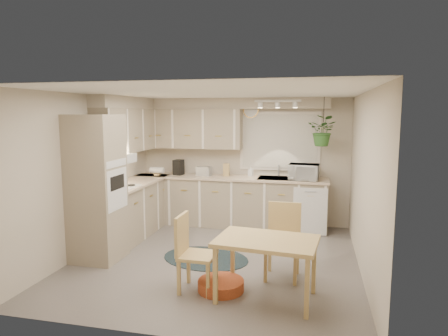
# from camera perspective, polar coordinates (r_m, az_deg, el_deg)

# --- Properties ---
(floor) EXTENTS (4.20, 4.20, 0.00)m
(floor) POSITION_cam_1_polar(r_m,az_deg,el_deg) (5.98, -1.06, -12.88)
(floor) COLOR #625B56
(floor) RESTS_ON ground
(ceiling) EXTENTS (4.20, 4.20, 0.00)m
(ceiling) POSITION_cam_1_polar(r_m,az_deg,el_deg) (5.61, -1.12, 10.73)
(ceiling) COLOR white
(ceiling) RESTS_ON wall_back
(wall_back) EXTENTS (4.00, 0.04, 2.40)m
(wall_back) POSITION_cam_1_polar(r_m,az_deg,el_deg) (7.71, 2.72, 0.97)
(wall_back) COLOR #B9AD99
(wall_back) RESTS_ON floor
(wall_front) EXTENTS (4.00, 0.04, 2.40)m
(wall_front) POSITION_cam_1_polar(r_m,az_deg,el_deg) (3.71, -9.06, -6.50)
(wall_front) COLOR #B9AD99
(wall_front) RESTS_ON floor
(wall_left) EXTENTS (0.04, 4.20, 2.40)m
(wall_left) POSITION_cam_1_polar(r_m,az_deg,el_deg) (6.46, -18.58, -0.75)
(wall_left) COLOR #B9AD99
(wall_left) RESTS_ON floor
(wall_right) EXTENTS (0.04, 4.20, 2.40)m
(wall_right) POSITION_cam_1_polar(r_m,az_deg,el_deg) (5.54, 19.41, -2.13)
(wall_right) COLOR #B9AD99
(wall_right) RESTS_ON floor
(base_cab_left) EXTENTS (0.60, 1.85, 0.90)m
(base_cab_left) POSITION_cam_1_polar(r_m,az_deg,el_deg) (7.21, -12.62, -5.75)
(base_cab_left) COLOR gray
(base_cab_left) RESTS_ON floor
(base_cab_back) EXTENTS (3.60, 0.60, 0.90)m
(base_cab_back) POSITION_cam_1_polar(r_m,az_deg,el_deg) (7.58, 0.78, -4.89)
(base_cab_back) COLOR gray
(base_cab_back) RESTS_ON floor
(counter_left) EXTENTS (0.64, 1.89, 0.04)m
(counter_left) POSITION_cam_1_polar(r_m,az_deg,el_deg) (7.11, -12.66, -2.07)
(counter_left) COLOR #C9B492
(counter_left) RESTS_ON base_cab_left
(counter_back) EXTENTS (3.64, 0.64, 0.04)m
(counter_back) POSITION_cam_1_polar(r_m,az_deg,el_deg) (7.48, 0.77, -1.39)
(counter_back) COLOR #C9B492
(counter_back) RESTS_ON base_cab_back
(oven_stack) EXTENTS (0.65, 0.65, 2.10)m
(oven_stack) POSITION_cam_1_polar(r_m,az_deg,el_deg) (6.00, -17.74, -2.79)
(oven_stack) COLOR gray
(oven_stack) RESTS_ON floor
(wall_oven_face) EXTENTS (0.02, 0.56, 0.58)m
(wall_oven_face) POSITION_cam_1_polar(r_m,az_deg,el_deg) (5.84, -15.03, -2.96)
(wall_oven_face) COLOR silver
(wall_oven_face) RESTS_ON oven_stack
(upper_cab_left) EXTENTS (0.35, 2.00, 0.75)m
(upper_cab_left) POSITION_cam_1_polar(r_m,az_deg,el_deg) (7.19, -13.42, 5.28)
(upper_cab_left) COLOR gray
(upper_cab_left) RESTS_ON wall_left
(upper_cab_back) EXTENTS (2.00, 0.35, 0.75)m
(upper_cab_back) POSITION_cam_1_polar(r_m,az_deg,el_deg) (7.73, -4.83, 5.62)
(upper_cab_back) COLOR gray
(upper_cab_back) RESTS_ON wall_back
(soffit_left) EXTENTS (0.30, 2.00, 0.20)m
(soffit_left) POSITION_cam_1_polar(r_m,az_deg,el_deg) (7.19, -13.72, 9.05)
(soffit_left) COLOR #B9AD99
(soffit_left) RESTS_ON wall_left
(soffit_back) EXTENTS (3.60, 0.30, 0.20)m
(soffit_back) POSITION_cam_1_polar(r_m,az_deg,el_deg) (7.55, 1.05, 9.20)
(soffit_back) COLOR #B9AD99
(soffit_back) RESTS_ON wall_back
(cooktop) EXTENTS (0.52, 0.58, 0.02)m
(cooktop) POSITION_cam_1_polar(r_m,az_deg,el_deg) (6.60, -14.75, -2.67)
(cooktop) COLOR silver
(cooktop) RESTS_ON counter_left
(range_hood) EXTENTS (0.40, 0.60, 0.14)m
(range_hood) POSITION_cam_1_polar(r_m,az_deg,el_deg) (6.54, -15.04, 1.26)
(range_hood) COLOR silver
(range_hood) RESTS_ON upper_cab_left
(window_blinds) EXTENTS (1.40, 0.02, 1.00)m
(window_blinds) POSITION_cam_1_polar(r_m,az_deg,el_deg) (7.55, 7.94, 3.81)
(window_blinds) COLOR silver
(window_blinds) RESTS_ON wall_back
(window_frame) EXTENTS (1.50, 0.02, 1.10)m
(window_frame) POSITION_cam_1_polar(r_m,az_deg,el_deg) (7.56, 7.95, 3.81)
(window_frame) COLOR silver
(window_frame) RESTS_ON wall_back
(sink) EXTENTS (0.70, 0.48, 0.10)m
(sink) POSITION_cam_1_polar(r_m,az_deg,el_deg) (7.36, 7.65, -1.77)
(sink) COLOR #A8AAAF
(sink) RESTS_ON counter_back
(dishwasher_front) EXTENTS (0.58, 0.02, 0.83)m
(dishwasher_front) POSITION_cam_1_polar(r_m,az_deg,el_deg) (7.12, 12.18, -6.10)
(dishwasher_front) COLOR silver
(dishwasher_front) RESTS_ON base_cab_back
(track_light_bar) EXTENTS (0.80, 0.04, 0.04)m
(track_light_bar) POSITION_cam_1_polar(r_m,az_deg,el_deg) (7.02, 7.67, 9.49)
(track_light_bar) COLOR silver
(track_light_bar) RESTS_ON ceiling
(wall_clock) EXTENTS (0.30, 0.03, 0.30)m
(wall_clock) POSITION_cam_1_polar(r_m,az_deg,el_deg) (7.60, 3.85, 8.27)
(wall_clock) COLOR #E5AD50
(wall_clock) RESTS_ON wall_back
(dining_table) EXTENTS (1.20, 0.86, 0.71)m
(dining_table) POSITION_cam_1_polar(r_m,az_deg,el_deg) (4.71, 6.04, -14.15)
(dining_table) COLOR tan
(dining_table) RESTS_ON floor
(chair_left) EXTENTS (0.44, 0.44, 0.92)m
(chair_left) POSITION_cam_1_polar(r_m,az_deg,el_deg) (4.86, -3.79, -12.06)
(chair_left) COLOR tan
(chair_left) RESTS_ON floor
(chair_back) EXTENTS (0.46, 0.46, 0.96)m
(chair_back) POSITION_cam_1_polar(r_m,az_deg,el_deg) (5.24, 8.33, -10.43)
(chair_back) COLOR tan
(chair_back) RESTS_ON floor
(braided_rug) EXTENTS (1.47, 1.21, 0.01)m
(braided_rug) POSITION_cam_1_polar(r_m,az_deg,el_deg) (6.01, -2.64, -12.73)
(braided_rug) COLOR black
(braided_rug) RESTS_ON floor
(pet_bed) EXTENTS (0.57, 0.57, 0.13)m
(pet_bed) POSITION_cam_1_polar(r_m,az_deg,el_deg) (5.00, -0.44, -16.40)
(pet_bed) COLOR #B04923
(pet_bed) RESTS_ON floor
(microwave) EXTENTS (0.54, 0.33, 0.35)m
(microwave) POSITION_cam_1_polar(r_m,az_deg,el_deg) (7.20, 11.32, -0.33)
(microwave) COLOR silver
(microwave) RESTS_ON counter_back
(soap_bottle) EXTENTS (0.11, 0.20, 0.09)m
(soap_bottle) POSITION_cam_1_polar(r_m,az_deg,el_deg) (7.56, 3.84, -0.82)
(soap_bottle) COLOR silver
(soap_bottle) RESTS_ON counter_back
(hanging_plant) EXTENTS (0.64, 0.67, 0.42)m
(hanging_plant) POSITION_cam_1_polar(r_m,az_deg,el_deg) (7.14, 13.97, 4.71)
(hanging_plant) COLOR #2F5F26
(hanging_plant) RESTS_ON ceiling
(coffee_maker) EXTENTS (0.18, 0.22, 0.29)m
(coffee_maker) POSITION_cam_1_polar(r_m,az_deg,el_deg) (7.74, -6.51, 0.10)
(coffee_maker) COLOR black
(coffee_maker) RESTS_ON counter_back
(toaster) EXTENTS (0.30, 0.21, 0.17)m
(toaster) POSITION_cam_1_polar(r_m,az_deg,el_deg) (7.62, -2.89, -0.44)
(toaster) COLOR #A8AAAF
(toaster) RESTS_ON counter_back
(knife_block) EXTENTS (0.11, 0.11, 0.24)m
(knife_block) POSITION_cam_1_polar(r_m,az_deg,el_deg) (7.54, 0.33, -0.26)
(knife_block) COLOR tan
(knife_block) RESTS_ON counter_back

